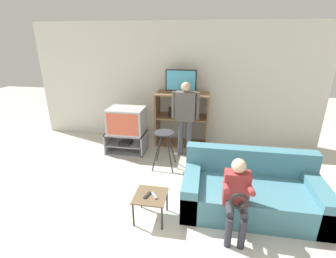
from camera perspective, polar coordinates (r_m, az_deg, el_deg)
wall_back at (r=5.50m, az=1.33°, el=10.51°), size 6.40×0.06×2.60m
tv_stand at (r=5.20m, az=-9.64°, el=-3.00°), size 0.81×0.53×0.43m
television_main at (r=5.03m, az=-9.68°, el=1.98°), size 0.72×0.54×0.52m
media_shelf at (r=5.33m, az=3.31°, el=2.38°), size 1.13×0.50×1.18m
television_flat at (r=5.13m, az=3.05°, el=10.96°), size 0.64×0.20×0.49m
folding_stool at (r=4.37m, az=-0.91°, el=-2.33°), size 0.40×0.41×0.70m
snack_table at (r=3.30m, az=-4.10°, el=-15.85°), size 0.42×0.42×0.36m
remote_control_black at (r=3.26m, az=-4.88°, el=-15.19°), size 0.08×0.15×0.02m
remote_control_white at (r=3.24m, az=-3.27°, el=-15.30°), size 0.11×0.14×0.02m
couch at (r=3.69m, az=18.72°, el=-13.65°), size 1.86×0.95×0.77m
person_standing_adult at (r=4.73m, az=4.05°, el=3.80°), size 0.53×0.20×1.50m
person_seated_child at (r=3.04m, az=15.81°, el=-14.36°), size 0.33×0.43×0.98m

